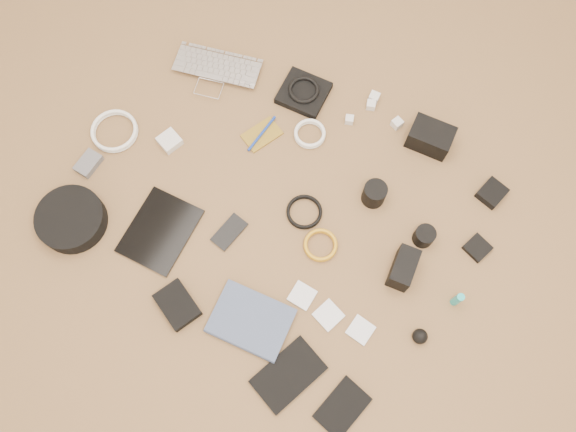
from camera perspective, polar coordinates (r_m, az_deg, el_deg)
The scene contains 33 objects.
laptop at distance 2.10m, azimuth -7.54°, elevation 13.85°, with size 0.31×0.22×0.02m, color silver.
headphone_pouch at distance 2.04m, azimuth 1.60°, elevation 12.38°, with size 0.16×0.15×0.03m, color black.
headphones at distance 2.02m, azimuth 1.61°, elevation 12.70°, with size 0.11×0.11×0.01m, color black.
charger_a at distance 2.05m, azimuth 8.74°, elevation 11.82°, with size 0.03×0.03×0.03m, color silver.
charger_b at distance 2.04m, azimuth 8.42°, elevation 11.09°, with size 0.03×0.03×0.03m, color silver.
charger_c at distance 2.02m, azimuth 11.01°, elevation 9.23°, with size 0.03×0.03×0.03m, color silver.
charger_d at distance 2.00m, azimuth 6.25°, elevation 9.71°, with size 0.03×0.03×0.03m, color silver.
dslr_camera at distance 1.98m, azimuth 14.26°, elevation 7.77°, with size 0.14×0.10×0.08m, color black.
lens_pouch at distance 1.99m, azimuth 20.01°, elevation 2.21°, with size 0.08×0.09×0.03m, color black.
notebook_olive at distance 1.97m, azimuth -2.67°, elevation 8.27°, with size 0.08×0.13×0.01m, color olive.
pen_blue at distance 1.97m, azimuth -2.68°, elevation 8.38°, with size 0.01×0.01×0.16m, color #123098.
cable_white_a at distance 1.97m, azimuth 2.22°, elevation 8.26°, with size 0.11×0.11×0.01m, color white.
lens_a at distance 1.86m, azimuth 8.76°, elevation 2.25°, with size 0.08×0.08×0.08m, color black.
lens_b at distance 1.85m, azimuth 13.66°, elevation -1.99°, with size 0.07×0.07×0.06m, color black.
card_reader at distance 1.91m, azimuth 18.69°, elevation -3.09°, with size 0.07×0.07×0.02m, color black.
power_brick at distance 1.99m, azimuth -11.94°, elevation 7.47°, with size 0.07×0.07×0.03m, color silver.
cable_white_b at distance 2.06m, azimuth -17.16°, elevation 8.16°, with size 0.16×0.16×0.01m, color white.
cable_black at distance 1.85m, azimuth 1.66°, elevation 0.36°, with size 0.12×0.12×0.01m, color black.
cable_yellow at distance 1.82m, azimuth 3.31°, elevation -3.02°, with size 0.11×0.11×0.01m, color orange.
flash at distance 1.79m, azimuth 11.62°, elevation -5.21°, with size 0.07×0.12×0.09m, color black.
lens_cleaner at distance 1.82m, azimuth 16.82°, elevation -8.12°, with size 0.02×0.02×0.08m, color #1BAEB2.
battery_charger at distance 2.03m, azimuth -19.61°, elevation 5.06°, with size 0.06×0.09×0.03m, color #58585D.
tablet at distance 1.88m, azimuth -12.86°, elevation -1.48°, with size 0.19×0.25×0.01m, color black.
phone at distance 1.84m, azimuth -5.99°, elevation -1.63°, with size 0.06×0.12×0.01m, color black.
filter_case_left at distance 1.78m, azimuth 1.45°, elevation -8.09°, with size 0.07×0.07×0.01m, color silver.
filter_case_mid at distance 1.77m, azimuth 4.13°, elevation -10.02°, with size 0.07×0.07×0.01m, color silver.
filter_case_right at distance 1.78m, azimuth 7.38°, elevation -11.41°, with size 0.07×0.07×0.01m, color silver.
air_blower at distance 1.79m, azimuth 13.26°, elevation -11.81°, with size 0.05×0.05×0.05m, color black.
headphone_case at distance 1.95m, azimuth -21.15°, elevation -0.32°, with size 0.22×0.22×0.06m, color black.
drive_case at distance 1.80m, azimuth -11.18°, elevation -8.85°, with size 0.14×0.10×0.03m, color black.
paperback at distance 1.76m, azimuth -5.06°, elevation -13.17°, with size 0.18×0.24×0.02m, color #3F4D6C.
notebook_black_a at distance 1.75m, azimuth 0.04°, elevation -15.82°, with size 0.13×0.21×0.01m, color black.
notebook_black_b at distance 1.75m, azimuth 5.54°, elevation -18.81°, with size 0.10×0.16×0.01m, color black.
Camera 1 is at (0.36, -0.53, 1.75)m, focal length 35.00 mm.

